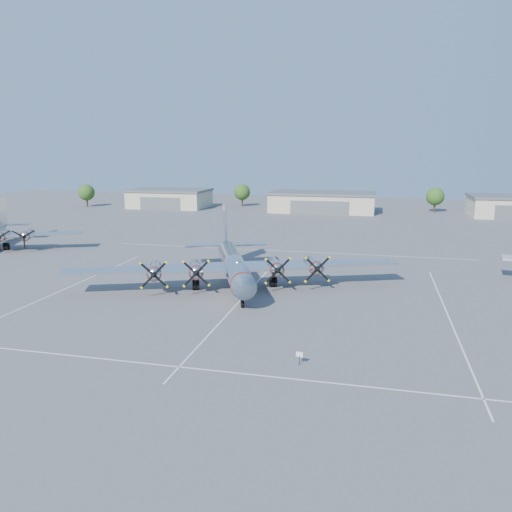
% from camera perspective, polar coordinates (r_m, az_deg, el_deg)
% --- Properties ---
extents(ground, '(260.00, 260.00, 0.00)m').
position_cam_1_polar(ground, '(59.81, -0.81, -4.04)').
color(ground, '#535356').
rests_on(ground, ground).
extents(parking_lines, '(60.00, 50.08, 0.01)m').
position_cam_1_polar(parking_lines, '(58.18, -1.24, -4.49)').
color(parking_lines, silver).
rests_on(parking_lines, ground).
extents(hangar_west, '(22.60, 14.60, 5.40)m').
position_cam_1_polar(hangar_west, '(150.51, -9.82, 6.53)').
color(hangar_west, '#B8B292').
rests_on(hangar_west, ground).
extents(hangar_center, '(28.60, 14.60, 5.40)m').
position_cam_1_polar(hangar_center, '(139.09, 7.59, 6.16)').
color(hangar_center, '#B8B292').
rests_on(hangar_center, ground).
extents(hangar_east, '(20.60, 14.60, 5.40)m').
position_cam_1_polar(hangar_east, '(142.43, 27.24, 5.08)').
color(hangar_east, '#B8B292').
rests_on(hangar_east, ground).
extents(tree_far_west, '(4.80, 4.80, 6.64)m').
position_cam_1_polar(tree_far_west, '(158.51, -18.81, 6.88)').
color(tree_far_west, '#382619').
rests_on(tree_far_west, ground).
extents(tree_west, '(4.80, 4.80, 6.64)m').
position_cam_1_polar(tree_west, '(151.40, -1.60, 7.30)').
color(tree_west, '#382619').
rests_on(tree_west, ground).
extents(tree_east, '(4.80, 4.80, 6.64)m').
position_cam_1_polar(tree_east, '(145.10, 19.80, 6.40)').
color(tree_east, '#382619').
rests_on(tree_east, ground).
extents(main_bomber_b29, '(47.67, 40.57, 8.92)m').
position_cam_1_polar(main_bomber_b29, '(62.77, -2.58, -3.28)').
color(main_bomber_b29, silver).
rests_on(main_bomber_b29, ground).
extents(info_placard, '(0.56, 0.12, 1.07)m').
position_cam_1_polar(info_placard, '(39.91, 4.99, -11.29)').
color(info_placard, black).
rests_on(info_placard, ground).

